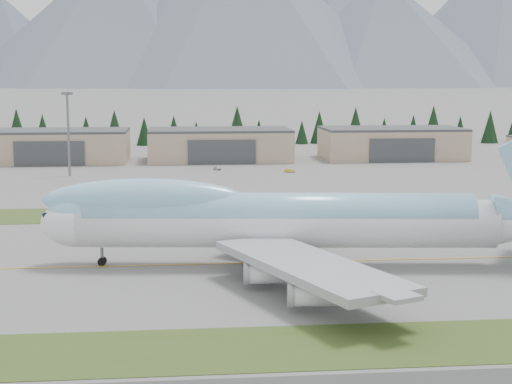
{
  "coord_description": "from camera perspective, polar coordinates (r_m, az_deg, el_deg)",
  "views": [
    {
      "loc": [
        -28.65,
        -116.66,
        28.3
      ],
      "look_at": [
        -15.24,
        20.4,
        8.0
      ],
      "focal_mm": 55.0,
      "sensor_mm": 36.0,
      "label": 1
    }
  ],
  "objects": [
    {
      "name": "floodlight_masts",
      "position": [
        228.14,
        -9.41,
        5.08
      ],
      "size": [
        180.69,
        5.09,
        23.97
      ],
      "color": "slate",
      "rests_on": "ground"
    },
    {
      "name": "grass_strip_far",
      "position": [
        166.6,
        4.4,
        -1.42
      ],
      "size": [
        400.0,
        18.0,
        0.08
      ],
      "primitive_type": "cube",
      "color": "#3B4F1C",
      "rests_on": "ground"
    },
    {
      "name": "conifer_belt",
      "position": [
        330.06,
        0.01,
        4.73
      ],
      "size": [
        277.08,
        15.5,
        16.5
      ],
      "color": "black",
      "rests_on": "ground"
    },
    {
      "name": "mountain_ridge_rear",
      "position": [
        3029.58,
        -2.59,
        12.7
      ],
      "size": [
        4447.32,
        1049.73,
        524.87
      ],
      "color": "#4E5868",
      "rests_on": "ground"
    },
    {
      "name": "boeing_747_freighter",
      "position": [
        117.61,
        1.83,
        -1.97
      ],
      "size": [
        82.78,
        70.95,
        21.76
      ],
      "rotation": [
        0.0,
        0.0,
        -0.11
      ],
      "color": "white",
      "rests_on": "ground"
    },
    {
      "name": "mountain_ridge_front",
      "position": [
        2350.24,
        -3.94,
        13.2
      ],
      "size": [
        4345.03,
        1230.08,
        523.05
      ],
      "color": "#4E5868",
      "rests_on": "ground"
    },
    {
      "name": "ground",
      "position": [
        123.41,
        8.02,
        -4.96
      ],
      "size": [
        7000.0,
        7000.0,
        0.0
      ],
      "primitive_type": "plane",
      "color": "slate",
      "rests_on": "ground"
    },
    {
      "name": "hangar_left",
      "position": [
        270.71,
        -14.38,
        3.27
      ],
      "size": [
        48.0,
        26.6,
        10.8
      ],
      "color": "tan",
      "rests_on": "ground"
    },
    {
      "name": "service_vehicle_c",
      "position": [
        272.13,
        12.91,
        2.2
      ],
      "size": [
        3.39,
        4.59,
        1.23
      ],
      "primitive_type": "imported",
      "rotation": [
        0.0,
        0.0,
        -0.44
      ],
      "color": "silver",
      "rests_on": "ground"
    },
    {
      "name": "hangar_center",
      "position": [
        267.89,
        -2.65,
        3.47
      ],
      "size": [
        48.0,
        26.6,
        10.8
      ],
      "color": "tan",
      "rests_on": "ground"
    },
    {
      "name": "taxiway_line_main",
      "position": [
        123.41,
        8.02,
        -4.96
      ],
      "size": [
        400.0,
        0.4,
        0.02
      ],
      "primitive_type": "cube",
      "color": "gold",
      "rests_on": "ground"
    },
    {
      "name": "service_vehicle_b",
      "position": [
        234.33,
        2.46,
        1.44
      ],
      "size": [
        3.58,
        2.19,
        1.11
      ],
      "primitive_type": "imported",
      "rotation": [
        0.0,
        0.0,
        1.25
      ],
      "color": "gold",
      "rests_on": "ground"
    },
    {
      "name": "grass_strip_near",
      "position": [
        88.37,
        13.89,
        -10.55
      ],
      "size": [
        400.0,
        14.0,
        0.08
      ],
      "primitive_type": "cube",
      "color": "#3B4F1C",
      "rests_on": "ground"
    },
    {
      "name": "hangar_right",
      "position": [
        277.49,
        9.84,
        3.53
      ],
      "size": [
        48.0,
        26.6,
        10.8
      ],
      "color": "tan",
      "rests_on": "ground"
    },
    {
      "name": "service_vehicle_a",
      "position": [
        240.11,
        -2.85,
        1.61
      ],
      "size": [
        2.7,
        3.28,
        1.05
      ],
      "primitive_type": "imported",
      "rotation": [
        0.0,
        0.0,
        0.56
      ],
      "color": "#BDBDBF",
      "rests_on": "ground"
    }
  ]
}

